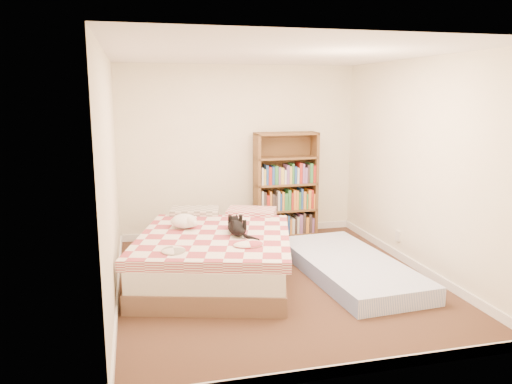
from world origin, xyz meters
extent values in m
cube|color=#40261B|center=(0.00, 0.00, 0.00)|extent=(3.50, 4.00, 0.01)
cube|color=white|center=(0.00, 0.00, 2.50)|extent=(3.50, 4.00, 0.01)
cube|color=#EFE8C9|center=(0.00, 2.00, 1.25)|extent=(3.50, 0.01, 2.50)
cube|color=#EFE8C9|center=(0.00, -2.00, 1.25)|extent=(3.50, 0.01, 2.50)
cube|color=#EFE8C9|center=(-1.75, 0.00, 1.25)|extent=(0.01, 4.00, 2.50)
cube|color=#EFE8C9|center=(1.75, 0.00, 1.25)|extent=(0.01, 4.00, 2.50)
cube|color=white|center=(0.00, 1.99, 0.05)|extent=(3.50, 0.02, 0.10)
cube|color=white|center=(0.00, -1.99, 0.05)|extent=(3.50, 0.02, 0.10)
cube|color=white|center=(-1.74, 0.00, 0.05)|extent=(0.02, 4.00, 0.10)
cube|color=white|center=(1.74, 0.00, 0.05)|extent=(0.02, 4.00, 0.10)
cube|color=white|center=(1.74, 0.40, 0.30)|extent=(0.03, 0.09, 0.13)
cube|color=brown|center=(-0.63, 0.34, 0.10)|extent=(2.14, 2.61, 0.20)
cube|color=silver|center=(-0.63, 0.34, 0.32)|extent=(2.09, 2.55, 0.23)
cube|color=#A73E47|center=(-0.63, 0.34, 0.49)|extent=(2.10, 2.23, 0.11)
cube|color=gray|center=(-1.00, 1.19, 0.52)|extent=(0.71, 0.55, 0.17)
cube|color=#A73E47|center=(-0.26, 1.19, 0.52)|extent=(0.71, 0.55, 0.17)
cube|color=brown|center=(0.21, 1.79, 0.77)|extent=(0.04, 0.31, 1.54)
cube|color=brown|center=(1.10, 1.79, 0.77)|extent=(0.04, 0.31, 1.54)
cube|color=brown|center=(0.65, 1.93, 0.77)|extent=(0.92, 0.03, 1.54)
cube|color=brown|center=(0.65, 1.79, 0.02)|extent=(0.93, 0.32, 0.03)
cube|color=brown|center=(0.65, 1.79, 0.78)|extent=(0.93, 0.32, 0.03)
cube|color=brown|center=(0.65, 1.79, 1.52)|extent=(0.93, 0.32, 0.03)
cube|color=#7F97D5|center=(0.88, -0.02, 0.10)|extent=(1.12, 2.24, 0.20)
ellipsoid|color=black|center=(-0.43, 0.14, 0.61)|extent=(0.22, 0.45, 0.14)
sphere|color=black|center=(-0.43, 0.37, 0.63)|extent=(0.14, 0.14, 0.13)
cone|color=black|center=(-0.47, 0.41, 0.68)|extent=(0.05, 0.05, 0.05)
cone|color=black|center=(-0.39, 0.41, 0.68)|extent=(0.05, 0.05, 0.05)
cylinder|color=black|center=(-0.32, -0.16, 0.58)|extent=(0.05, 0.25, 0.05)
ellipsoid|color=white|center=(-0.97, 0.56, 0.62)|extent=(0.36, 0.39, 0.16)
sphere|color=white|center=(-0.88, 0.46, 0.64)|extent=(0.15, 0.15, 0.13)
sphere|color=white|center=(-0.83, 0.42, 0.62)|extent=(0.07, 0.07, 0.06)
sphere|color=white|center=(-1.11, 0.62, 0.60)|extent=(0.09, 0.09, 0.07)
camera|label=1|loc=(-1.51, -5.15, 2.09)|focal=35.00mm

